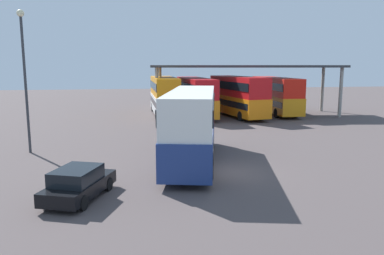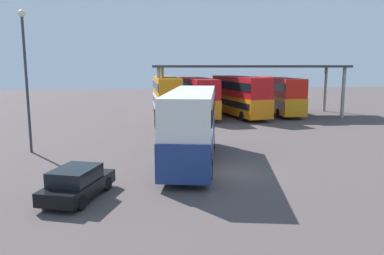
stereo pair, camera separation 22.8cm
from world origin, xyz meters
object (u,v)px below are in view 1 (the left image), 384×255
at_px(double_decker_main, 192,123).
at_px(double_decker_end_of_row, 276,94).
at_px(lamppost_tall, 24,66).
at_px(double_decker_far_right, 238,95).
at_px(parked_hatchback, 79,183).
at_px(double_decker_mid_row, 196,95).
at_px(double_decker_near_canopy, 164,94).

xyz_separation_m(double_decker_main, double_decker_end_of_row, (12.77, 19.78, 0.01)).
height_order(double_decker_end_of_row, lamppost_tall, lamppost_tall).
xyz_separation_m(double_decker_far_right, double_decker_end_of_row, (4.93, 1.68, -0.09)).
relative_size(double_decker_main, double_decker_end_of_row, 1.03).
relative_size(double_decker_far_right, lamppost_tall, 1.17).
xyz_separation_m(parked_hatchback, double_decker_end_of_row, (18.37, 25.05, 1.58)).
bearing_deg(double_decker_main, double_decker_far_right, -10.73).
relative_size(double_decker_main, parked_hatchback, 2.65).
bearing_deg(double_decker_mid_row, lamppost_tall, 137.46).
height_order(parked_hatchback, double_decker_mid_row, double_decker_mid_row).
xyz_separation_m(double_decker_near_canopy, double_decker_end_of_row, (12.56, -1.18, -0.03)).
distance_m(double_decker_mid_row, double_decker_far_right, 4.54).
height_order(parked_hatchback, double_decker_near_canopy, double_decker_near_canopy).
relative_size(double_decker_mid_row, lamppost_tall, 1.29).
distance_m(parked_hatchback, double_decker_far_right, 27.01).
height_order(double_decker_main, double_decker_far_right, double_decker_far_right).
distance_m(parked_hatchback, lamppost_tall, 11.14).
distance_m(double_decker_near_canopy, lamppost_tall, 20.05).
distance_m(double_decker_far_right, lamppost_tall, 22.86).
bearing_deg(lamppost_tall, double_decker_near_canopy, 59.63).
xyz_separation_m(parked_hatchback, double_decker_far_right, (13.44, 23.37, 1.68)).
xyz_separation_m(double_decker_far_right, lamppost_tall, (-17.64, -14.22, 3.09)).
height_order(double_decker_main, parked_hatchback, double_decker_main).
bearing_deg(lamppost_tall, parked_hatchback, -65.36).
distance_m(parked_hatchback, double_decker_end_of_row, 31.10).
relative_size(double_decker_mid_row, double_decker_far_right, 1.10).
xyz_separation_m(double_decker_main, double_decker_far_right, (7.84, 18.10, 0.10)).
distance_m(double_decker_main, double_decker_end_of_row, 23.55).
bearing_deg(double_decker_near_canopy, parked_hatchback, 167.32).
bearing_deg(double_decker_end_of_row, double_decker_mid_row, 93.38).
bearing_deg(double_decker_end_of_row, double_decker_main, 148.12).
relative_size(parked_hatchback, double_decker_near_canopy, 0.37).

